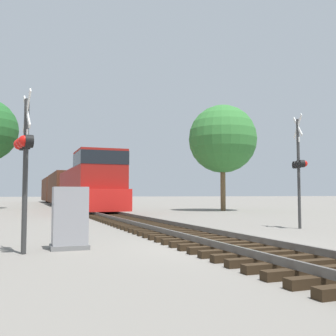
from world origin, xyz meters
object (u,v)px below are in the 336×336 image
at_px(crossing_signal_near, 24,152).
at_px(freight_train, 64,189).
at_px(tree_far_right, 223,139).
at_px(relay_cabinet, 70,218).
at_px(crossing_signal_far, 299,166).

bearing_deg(crossing_signal_near, freight_train, 163.86).
bearing_deg(crossing_signal_near, tree_far_right, 131.76).
relative_size(crossing_signal_near, relay_cabinet, 2.43).
distance_m(crossing_signal_near, tree_far_right, 25.30).
bearing_deg(freight_train, crossing_signal_near, -97.08).
distance_m(freight_train, crossing_signal_near, 39.80).
relative_size(crossing_signal_near, crossing_signal_far, 0.83).
bearing_deg(tree_far_right, crossing_signal_near, -129.17).
bearing_deg(relay_cabinet, crossing_signal_near, -157.30).
distance_m(relay_cabinet, tree_far_right, 24.53).
bearing_deg(crossing_signal_near, crossing_signal_far, 97.97).
bearing_deg(relay_cabinet, crossing_signal_far, 16.33).
distance_m(freight_train, crossing_signal_far, 36.71).
height_order(crossing_signal_far, relay_cabinet, crossing_signal_far).
bearing_deg(relay_cabinet, freight_train, 84.47).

